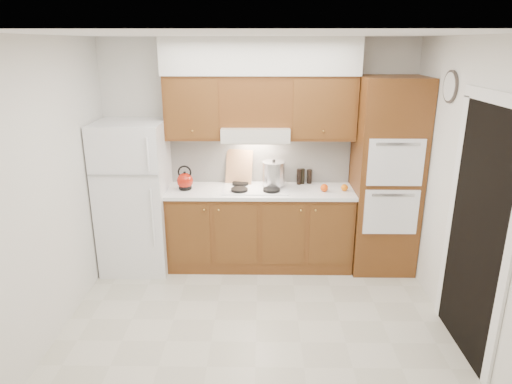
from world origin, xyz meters
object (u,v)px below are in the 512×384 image
fridge (135,197)px  kettle (185,181)px  stock_pot (274,174)px  oven_cabinet (385,177)px

fridge → kettle: fridge is taller
fridge → stock_pot: fridge is taller
oven_cabinet → kettle: bearing=-180.0°
oven_cabinet → stock_pot: 1.26m
stock_pot → fridge: bearing=-175.5°
oven_cabinet → stock_pot: size_ratio=8.25×
stock_pot → oven_cabinet: bearing=-4.1°
oven_cabinet → stock_pot: (-1.26, 0.09, 0.00)m
kettle → stock_pot: size_ratio=0.69×
fridge → oven_cabinet: bearing=0.7°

